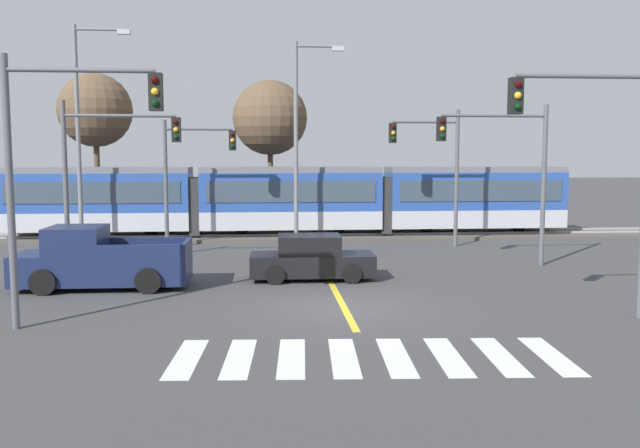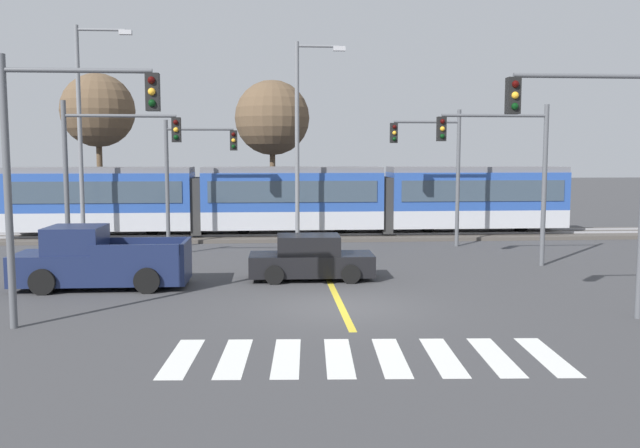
% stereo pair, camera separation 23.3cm
% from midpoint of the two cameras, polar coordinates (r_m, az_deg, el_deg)
% --- Properties ---
extents(ground_plane, '(200.00, 200.00, 0.00)m').
position_cam_midpoint_polar(ground_plane, '(19.04, 1.66, -7.01)').
color(ground_plane, '#3D3D3F').
extents(track_bed, '(120.00, 4.00, 0.18)m').
position_cam_midpoint_polar(track_bed, '(34.61, -1.29, -1.00)').
color(track_bed, '#4C4742').
rests_on(track_bed, ground).
extents(rail_near, '(120.00, 0.08, 0.10)m').
position_cam_midpoint_polar(rail_near, '(33.88, -1.21, -0.91)').
color(rail_near, '#939399').
rests_on(rail_near, track_bed).
extents(rail_far, '(120.00, 0.08, 0.10)m').
position_cam_midpoint_polar(rail_far, '(35.31, -1.36, -0.64)').
color(rail_far, '#939399').
rests_on(rail_far, track_bed).
extents(light_rail_tram, '(28.00, 2.64, 3.43)m').
position_cam_midpoint_polar(light_rail_tram, '(34.38, -2.68, 2.22)').
color(light_rail_tram, '#B7BAC1').
rests_on(light_rail_tram, track_bed).
extents(crosswalk_stripe_0, '(0.72, 2.83, 0.01)m').
position_cam_midpoint_polar(crosswalk_stripe_0, '(14.71, -11.63, -11.02)').
color(crosswalk_stripe_0, silver).
rests_on(crosswalk_stripe_0, ground).
extents(crosswalk_stripe_1, '(0.72, 2.83, 0.01)m').
position_cam_midpoint_polar(crosswalk_stripe_1, '(14.56, -7.29, -11.12)').
color(crosswalk_stripe_1, silver).
rests_on(crosswalk_stripe_1, ground).
extents(crosswalk_stripe_2, '(0.72, 2.83, 0.01)m').
position_cam_midpoint_polar(crosswalk_stripe_2, '(14.49, -2.87, -11.17)').
color(crosswalk_stripe_2, silver).
rests_on(crosswalk_stripe_2, ground).
extents(crosswalk_stripe_3, '(0.72, 2.83, 0.01)m').
position_cam_midpoint_polar(crosswalk_stripe_3, '(14.51, 1.56, -11.14)').
color(crosswalk_stripe_3, silver).
rests_on(crosswalk_stripe_3, ground).
extents(crosswalk_stripe_4, '(0.72, 2.83, 0.01)m').
position_cam_midpoint_polar(crosswalk_stripe_4, '(14.61, 5.95, -11.06)').
color(crosswalk_stripe_4, silver).
rests_on(crosswalk_stripe_4, ground).
extents(crosswalk_stripe_5, '(0.72, 2.83, 0.01)m').
position_cam_midpoint_polar(crosswalk_stripe_5, '(14.79, 10.26, -10.91)').
color(crosswalk_stripe_5, silver).
rests_on(crosswalk_stripe_5, ground).
extents(crosswalk_stripe_6, '(0.72, 2.83, 0.01)m').
position_cam_midpoint_polar(crosswalk_stripe_6, '(15.04, 14.44, -10.71)').
color(crosswalk_stripe_6, silver).
rests_on(crosswalk_stripe_6, ground).
extents(crosswalk_stripe_7, '(0.72, 2.83, 0.01)m').
position_cam_midpoint_polar(crosswalk_stripe_7, '(15.37, 18.45, -10.46)').
color(crosswalk_stripe_7, silver).
rests_on(crosswalk_stripe_7, ground).
extents(lane_centre_line, '(0.20, 16.54, 0.01)m').
position_cam_midpoint_polar(lane_centre_line, '(24.49, 0.19, -4.09)').
color(lane_centre_line, gold).
rests_on(lane_centre_line, ground).
extents(sedan_crossing, '(4.23, 1.97, 1.52)m').
position_cam_midpoint_polar(sedan_crossing, '(23.07, -1.00, -2.96)').
color(sedan_crossing, black).
rests_on(sedan_crossing, ground).
extents(pickup_truck, '(5.41, 2.27, 1.98)m').
position_cam_midpoint_polar(pickup_truck, '(22.67, -18.38, -3.06)').
color(pickup_truck, '#192347').
rests_on(pickup_truck, ground).
extents(traffic_light_far_right, '(3.25, 0.38, 6.27)m').
position_cam_midpoint_polar(traffic_light_far_right, '(31.46, 9.43, 5.45)').
color(traffic_light_far_right, '#515459').
rests_on(traffic_light_far_right, ground).
extents(traffic_light_near_left, '(3.75, 0.38, 6.61)m').
position_cam_midpoint_polar(traffic_light_near_left, '(17.49, -21.47, 5.88)').
color(traffic_light_near_left, '#515459').
rests_on(traffic_light_near_left, ground).
extents(traffic_light_mid_right, '(4.25, 0.38, 6.11)m').
position_cam_midpoint_polar(traffic_light_mid_right, '(26.50, 15.28, 5.31)').
color(traffic_light_mid_right, '#515459').
rests_on(traffic_light_mid_right, ground).
extents(traffic_light_far_left, '(3.25, 0.38, 5.77)m').
position_cam_midpoint_polar(traffic_light_far_left, '(31.04, -11.10, 4.97)').
color(traffic_light_far_left, '#515459').
rests_on(traffic_light_far_left, ground).
extents(traffic_light_near_right, '(3.75, 0.38, 6.71)m').
position_cam_midpoint_polar(traffic_light_near_right, '(18.62, 22.41, 5.83)').
color(traffic_light_near_right, '#515459').
rests_on(traffic_light_near_right, ground).
extents(traffic_light_mid_left, '(4.25, 0.38, 6.18)m').
position_cam_midpoint_polar(traffic_light_mid_left, '(25.87, -17.90, 5.20)').
color(traffic_light_mid_left, '#515459').
rests_on(traffic_light_mid_left, ground).
extents(street_lamp_west, '(2.55, 0.28, 10.00)m').
position_cam_midpoint_polar(street_lamp_west, '(32.73, -19.55, 8.00)').
color(street_lamp_west, slate).
rests_on(street_lamp_west, ground).
extents(street_lamp_centre, '(2.33, 0.28, 9.38)m').
position_cam_midpoint_polar(street_lamp_centre, '(31.65, -1.88, 7.79)').
color(street_lamp_centre, slate).
rests_on(street_lamp_centre, ground).
extents(bare_tree_far_west, '(4.08, 4.08, 8.72)m').
position_cam_midpoint_polar(bare_tree_far_west, '(40.08, -18.57, 9.03)').
color(bare_tree_far_west, brown).
rests_on(bare_tree_far_west, ground).
extents(bare_tree_west, '(4.33, 4.33, 8.52)m').
position_cam_midpoint_polar(bare_tree_west, '(39.83, -4.40, 8.88)').
color(bare_tree_west, brown).
rests_on(bare_tree_west, ground).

